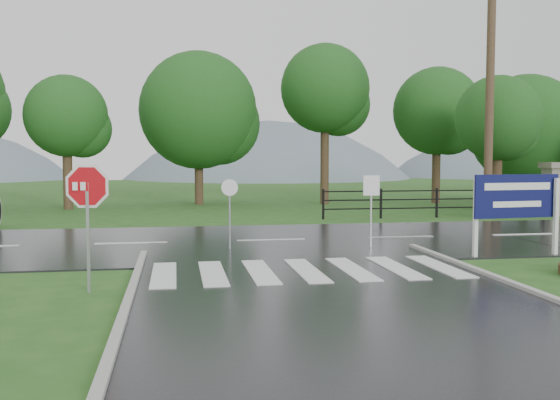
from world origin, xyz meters
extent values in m
plane|color=#25531B|center=(0.00, 0.00, 0.00)|extent=(120.00, 120.00, 0.00)
cube|color=black|center=(0.00, 10.00, 0.00)|extent=(90.00, 8.00, 0.04)
cube|color=silver|center=(-3.00, 5.00, 0.06)|extent=(0.50, 2.80, 0.02)
cube|color=silver|center=(-2.00, 5.00, 0.06)|extent=(0.50, 2.80, 0.02)
cube|color=silver|center=(-1.00, 5.00, 0.06)|extent=(0.50, 2.80, 0.02)
cube|color=silver|center=(0.00, 5.00, 0.06)|extent=(0.50, 2.80, 0.02)
cube|color=silver|center=(1.00, 5.00, 0.06)|extent=(0.50, 2.80, 0.02)
cube|color=silver|center=(2.00, 5.00, 0.06)|extent=(0.50, 2.80, 0.02)
cube|color=silver|center=(3.00, 5.00, 0.06)|extent=(0.50, 2.80, 0.02)
cube|color=gray|center=(13.00, 16.00, 1.00)|extent=(0.80, 0.80, 2.00)
cube|color=#6B6659|center=(13.00, 16.00, 2.12)|extent=(1.00, 1.00, 0.24)
cube|color=black|center=(7.75, 16.00, 0.40)|extent=(9.50, 0.05, 0.05)
cube|color=black|center=(7.75, 16.00, 0.75)|extent=(9.50, 0.05, 0.05)
cube|color=black|center=(7.75, 16.00, 1.10)|extent=(9.50, 0.05, 0.05)
cube|color=black|center=(3.00, 16.00, 0.60)|extent=(0.08, 0.08, 1.20)
cube|color=black|center=(12.50, 16.00, 0.60)|extent=(0.08, 0.08, 1.20)
sphere|color=slate|center=(8.00, 65.00, -17.28)|extent=(48.00, 48.00, 48.00)
sphere|color=slate|center=(36.00, 65.00, -12.96)|extent=(36.00, 36.00, 36.00)
cube|color=#939399|center=(-4.33, 3.80, 0.93)|extent=(0.06, 0.06, 1.86)
cylinder|color=white|center=(-4.33, 3.81, 1.95)|extent=(1.09, 0.27, 1.12)
cylinder|color=red|center=(-4.33, 3.80, 1.95)|extent=(0.95, 0.25, 0.97)
cube|color=silver|center=(4.47, 6.21, 0.98)|extent=(0.11, 0.11, 1.95)
cube|color=silver|center=(6.61, 6.21, 0.98)|extent=(0.11, 0.11, 1.95)
cube|color=#0A0D45|center=(5.54, 6.21, 1.51)|extent=(2.33, 0.29, 1.07)
cube|color=white|center=(5.54, 6.18, 1.76)|extent=(1.84, 0.20, 0.18)
cube|color=white|center=(5.54, 6.18, 1.32)|extent=(1.36, 0.15, 0.15)
cube|color=#939399|center=(2.42, 8.09, 0.93)|extent=(0.04, 0.04, 1.86)
cube|color=white|center=(2.42, 8.07, 1.71)|extent=(0.44, 0.06, 0.54)
cylinder|color=#939399|center=(-1.34, 8.44, 0.88)|extent=(0.05, 0.05, 1.76)
cylinder|color=white|center=(-1.34, 8.42, 1.67)|extent=(0.43, 0.11, 0.44)
cylinder|color=#473523|center=(9.70, 15.50, 5.01)|extent=(0.33, 0.33, 10.02)
cylinder|color=#3D2B1C|center=(11.17, 17.50, 1.74)|extent=(0.47, 0.47, 3.47)
sphere|color=#164916|center=(11.17, 17.50, 4.17)|extent=(3.71, 3.71, 3.71)
camera|label=1|loc=(-2.73, -7.91, 2.49)|focal=40.00mm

